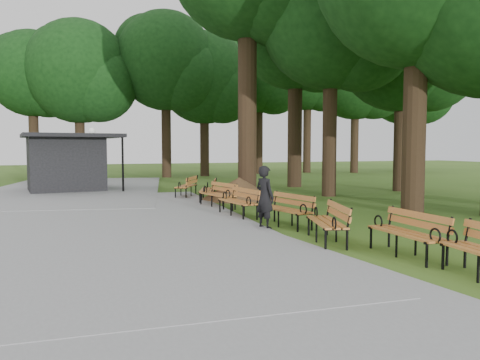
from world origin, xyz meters
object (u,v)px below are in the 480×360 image
object	(u,v)px
person	(265,197)
lawn_tree_5	(402,47)
lamp_post	(92,145)
bench_2	(327,222)
bench_3	(285,210)
bench_6	(207,190)
bench_4	(238,202)
bench_7	(186,186)
kiosk	(66,163)
bench_1	(406,234)
lawn_tree_1	(331,19)
lawn_tree_4	(296,31)
dirt_mound	(239,188)
bench_5	(217,195)

from	to	relation	value
person	lawn_tree_5	distance (m)	13.85
lamp_post	bench_2	bearing A→B (deg)	-73.00
bench_3	bench_6	xyz separation A→B (m)	(-0.43, 6.21, 0.00)
bench_4	bench_7	bearing A→B (deg)	175.01
kiosk	bench_2	bearing A→B (deg)	-76.70
bench_1	bench_6	xyz separation A→B (m)	(-1.18, 10.07, 0.00)
bench_6	lawn_tree_1	distance (m)	8.83
lamp_post	lawn_tree_5	world-z (taller)	lawn_tree_5
bench_3	lamp_post	bearing A→B (deg)	-171.34
bench_2	bench_6	size ratio (longest dim) A/B	1.00
person	lawn_tree_4	distance (m)	14.90
person	kiosk	distance (m)	13.63
bench_7	lawn_tree_5	size ratio (longest dim) A/B	0.19
bench_4	lamp_post	bearing A→B (deg)	-166.41
dirt_mound	bench_2	bearing A→B (deg)	-96.35
lawn_tree_5	bench_2	bearing A→B (deg)	-134.28
dirt_mound	bench_7	world-z (taller)	dirt_mound
person	bench_2	world-z (taller)	person
person	bench_2	xyz separation A→B (m)	(0.62, -2.05, -0.37)
bench_2	bench_7	distance (m)	10.39
lamp_post	lawn_tree_4	bearing A→B (deg)	-5.77
bench_5	lawn_tree_1	xyz separation A→B (m)	(5.57, 2.10, 6.97)
dirt_mound	bench_7	size ratio (longest dim) A/B	1.38
lamp_post	bench_2	size ratio (longest dim) A/B	1.58
bench_5	lawn_tree_4	xyz separation A→B (m)	(6.28, 6.91, 7.65)
kiosk	bench_6	distance (m)	8.25
bench_1	bench_7	distance (m)	12.14
dirt_mound	bench_7	distance (m)	2.48
bench_6	bench_4	bearing A→B (deg)	16.61
lamp_post	lawn_tree_1	bearing A→B (deg)	-31.78
person	bench_5	size ratio (longest dim) A/B	0.85
lawn_tree_5	bench_3	bearing A→B (deg)	-141.56
bench_1	bench_4	bearing A→B (deg)	-166.89
bench_3	bench_6	bearing A→B (deg)	172.71
bench_1	bench_3	xyz separation A→B (m)	(-0.75, 3.86, 0.00)
kiosk	bench_4	size ratio (longest dim) A/B	2.27
bench_7	lawn_tree_4	distance (m)	10.50
bench_3	bench_4	world-z (taller)	same
bench_7	lawn_tree_4	xyz separation A→B (m)	(6.52, 3.05, 7.65)
lawn_tree_4	lawn_tree_1	bearing A→B (deg)	-98.33
bench_6	lawn_tree_4	world-z (taller)	lawn_tree_4
dirt_mound	bench_3	size ratio (longest dim) A/B	1.38
bench_1	lawn_tree_1	bearing A→B (deg)	157.85
bench_2	bench_7	xyz separation A→B (m)	(-0.81, 10.36, 0.00)
kiosk	lawn_tree_4	distance (m)	13.24
kiosk	lawn_tree_4	xyz separation A→B (m)	(11.32, -1.32, 6.74)
bench_1	bench_7	world-z (taller)	same
lamp_post	kiosk	bearing A→B (deg)	166.06
lawn_tree_1	lawn_tree_4	world-z (taller)	lawn_tree_4
bench_2	lawn_tree_4	world-z (taller)	lawn_tree_4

